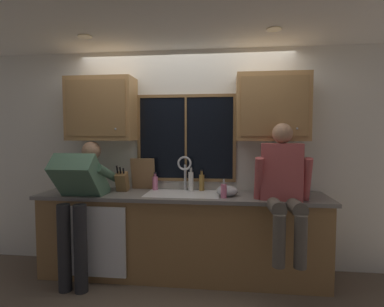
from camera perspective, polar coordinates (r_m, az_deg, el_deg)
name	(u,v)px	position (r m, az deg, el deg)	size (l,w,h in m)	color
back_wall	(186,159)	(3.61, -1.24, -1.01)	(5.47, 0.12, 2.55)	silver
ceiling_downlight_left	(85,37)	(3.37, -19.70, 20.23)	(0.14, 0.14, 0.01)	#FFEAB2
ceiling_downlight_right	(274,29)	(3.10, 15.34, 21.86)	(0.14, 0.14, 0.01)	#FFEAB2
window_glass	(186,138)	(3.53, -1.16, 2.94)	(1.10, 0.02, 0.95)	black
window_frame_top	(186,96)	(3.55, -1.19, 10.91)	(1.17, 0.02, 0.04)	brown
window_frame_bottom	(186,180)	(3.56, -1.17, -5.00)	(1.17, 0.02, 0.04)	brown
window_frame_left	(139,138)	(3.64, -10.07, 2.91)	(0.04, 0.02, 0.95)	brown
window_frame_right	(235,138)	(3.49, 8.10, 2.90)	(0.04, 0.02, 0.95)	brown
window_mullion_center	(186,138)	(3.52, -1.19, 2.94)	(0.02, 0.02, 0.95)	brown
lower_cabinet_run	(181,236)	(3.45, -2.04, -15.47)	(3.07, 0.58, 0.88)	olive
countertop	(181,196)	(3.31, -2.11, -8.03)	(3.13, 0.62, 0.04)	slate
dishwasher_front	(98,242)	(3.38, -17.52, -15.75)	(0.60, 0.02, 0.74)	white
upper_cabinet_left	(102,109)	(3.65, -16.83, 8.08)	(0.76, 0.36, 0.72)	#A87A47
upper_cabinet_right	(272,108)	(3.39, 14.98, 8.45)	(0.76, 0.36, 0.72)	#A87A47
sink	(182,203)	(3.33, -1.82, -9.31)	(0.80, 0.46, 0.21)	silver
faucet	(185,169)	(3.44, -1.28, -2.94)	(0.18, 0.09, 0.40)	silver
person_standing	(80,195)	(3.36, -20.55, -7.46)	(0.53, 0.72, 1.49)	#262628
person_sitting_on_counter	(283,183)	(3.03, 17.00, -5.36)	(0.54, 0.62, 1.26)	#595147
knife_block	(122,182)	(3.52, -13.15, -5.28)	(0.12, 0.18, 0.32)	olive
cutting_board	(143,174)	(3.59, -9.29, -3.85)	(0.28, 0.02, 0.38)	#997047
mixing_bowl	(227,191)	(3.22, 6.68, -7.09)	(0.23, 0.23, 0.11)	#B7B7BC
soap_dispenser	(224,191)	(3.10, 6.06, -7.04)	(0.06, 0.07, 0.20)	pink
bottle_green_glass	(155,183)	(3.54, -7.03, -5.55)	(0.06, 0.06, 0.21)	pink
bottle_tall_clear	(202,182)	(3.47, 1.87, -5.46)	(0.06, 0.06, 0.24)	olive
bottle_amber_small	(191,181)	(3.44, -0.21, -5.24)	(0.06, 0.06, 0.29)	silver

